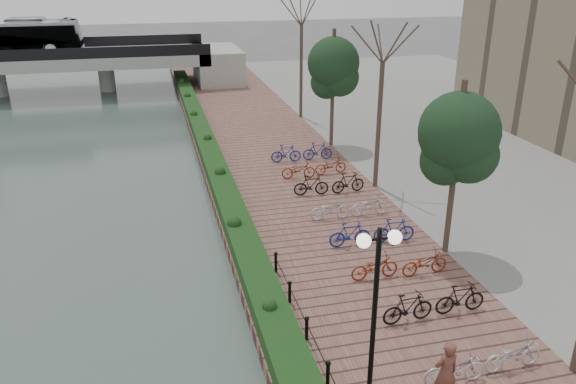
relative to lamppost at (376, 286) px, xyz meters
name	(u,v)px	position (x,y,z in m)	size (l,w,h in m)	color
promenade	(289,187)	(1.94, 15.63, -3.82)	(8.00, 75.00, 0.50)	brown
inland_pavement	(563,162)	(17.94, 15.63, -3.82)	(24.00, 75.00, 0.50)	gray
hedge	(215,166)	(-1.46, 18.13, -3.27)	(1.10, 56.00, 0.60)	#133513
lamppost	(376,286)	(0.00, 0.00, 0.00)	(1.02, 0.32, 4.97)	black
pedestrian	(446,373)	(1.94, -0.08, -2.69)	(0.65, 0.42, 1.77)	brown
bicycle_parking	(361,220)	(3.44, 9.58, -3.10)	(2.40, 19.89, 1.00)	silver
street_trees	(410,143)	(5.94, 10.81, -0.39)	(3.20, 37.12, 6.80)	#3D3424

